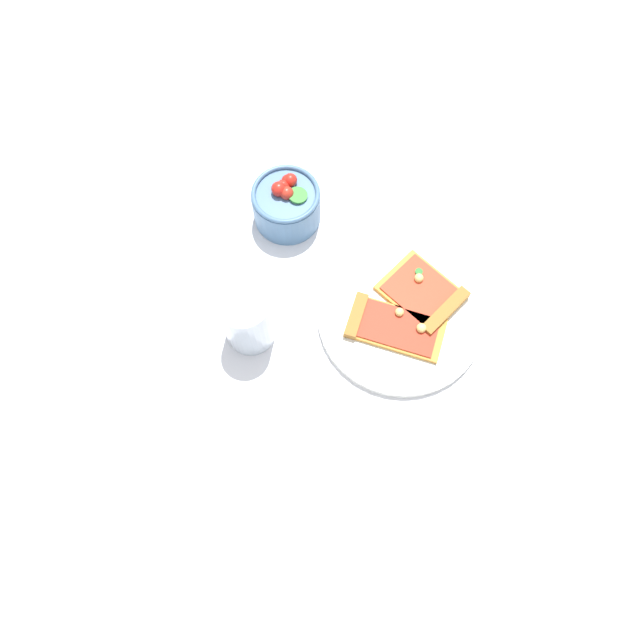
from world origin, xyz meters
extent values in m
plane|color=silver|center=(0.00, 0.00, 0.00)|extent=(2.40, 2.40, 0.00)
cylinder|color=silver|center=(0.03, 0.00, 0.01)|extent=(0.27, 0.27, 0.01)
cube|color=gold|center=(0.07, 0.02, 0.02)|extent=(0.14, 0.15, 0.01)
cube|color=#A36B2D|center=(0.09, -0.02, 0.02)|extent=(0.10, 0.06, 0.02)
cube|color=red|center=(0.07, 0.02, 0.02)|extent=(0.12, 0.13, 0.00)
cylinder|color=#2D722D|center=(0.08, 0.05, 0.03)|extent=(0.01, 0.01, 0.00)
sphere|color=#EAD172|center=(0.08, 0.04, 0.03)|extent=(0.01, 0.01, 0.01)
cube|color=gold|center=(0.01, -0.02, 0.02)|extent=(0.16, 0.15, 0.01)
cube|color=#A36B2D|center=(-0.04, 0.02, 0.02)|extent=(0.06, 0.07, 0.02)
cube|color=#B22D19|center=(0.01, -0.02, 0.02)|extent=(0.14, 0.13, 0.00)
sphere|color=#EAD172|center=(0.02, 0.00, 0.03)|extent=(0.01, 0.01, 0.01)
sphere|color=#EAD172|center=(0.04, -0.04, 0.03)|extent=(0.02, 0.02, 0.02)
cylinder|color=#4C7299|center=(-0.07, 0.25, 0.03)|extent=(0.12, 0.12, 0.07)
torus|color=#4C7299|center=(-0.07, 0.25, 0.07)|extent=(0.11, 0.11, 0.01)
sphere|color=red|center=(-0.08, 0.26, 0.08)|extent=(0.02, 0.02, 0.02)
sphere|color=red|center=(-0.06, 0.27, 0.08)|extent=(0.02, 0.02, 0.02)
sphere|color=red|center=(-0.07, 0.26, 0.07)|extent=(0.02, 0.02, 0.02)
sphere|color=red|center=(-0.06, 0.27, 0.07)|extent=(0.02, 0.02, 0.02)
sphere|color=red|center=(-0.07, 0.25, 0.07)|extent=(0.02, 0.02, 0.02)
cylinder|color=#388433|center=(-0.06, 0.24, 0.07)|extent=(0.04, 0.04, 0.01)
cylinder|color=silver|center=(-0.21, 0.07, 0.06)|extent=(0.08, 0.08, 0.12)
cylinder|color=black|center=(-0.21, 0.07, 0.05)|extent=(0.07, 0.07, 0.09)
cube|color=white|center=(-0.22, 0.06, 0.09)|extent=(0.03, 0.03, 0.02)
cube|color=white|center=(-0.21, 0.08, 0.08)|extent=(0.03, 0.03, 0.02)
cube|color=white|center=(-0.15, -0.18, 0.00)|extent=(0.16, 0.14, 0.00)
camera|label=1|loc=(-0.23, -0.28, 0.88)|focal=32.82mm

